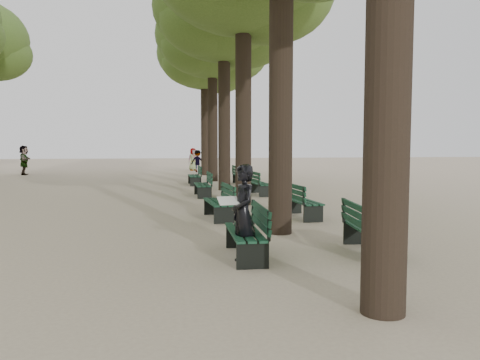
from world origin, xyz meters
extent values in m
plane|color=#C3B094|center=(0.00, 0.00, 0.00)|extent=(120.00, 120.00, 0.00)
cylinder|color=#33261C|center=(1.50, 3.00, 3.75)|extent=(0.52, 0.52, 7.50)
cylinder|color=#33261C|center=(1.50, 8.00, 3.75)|extent=(0.52, 0.52, 7.50)
cylinder|color=#33261C|center=(1.50, 13.00, 3.75)|extent=(0.52, 0.52, 7.50)
ellipsoid|color=#3B5A1F|center=(1.50, 13.00, 7.70)|extent=(6.00, 6.00, 4.50)
cylinder|color=#33261C|center=(1.50, 18.00, 3.75)|extent=(0.52, 0.52, 7.50)
ellipsoid|color=#3B5A1F|center=(1.50, 18.00, 7.70)|extent=(6.00, 6.00, 4.50)
cylinder|color=#33261C|center=(1.50, 23.00, 3.75)|extent=(0.52, 0.52, 7.50)
ellipsoid|color=#3B5A1F|center=(1.50, 23.00, 7.70)|extent=(6.00, 6.00, 4.50)
cube|color=black|center=(0.35, 0.93, 0.23)|extent=(0.56, 1.81, 0.45)
cube|color=#0D3020|center=(0.35, 0.93, 0.45)|extent=(0.58, 1.81, 0.04)
cube|color=#0D3020|center=(0.63, 0.92, 0.72)|extent=(0.08, 1.80, 0.40)
cube|color=black|center=(0.35, 5.21, 0.23)|extent=(0.65, 1.83, 0.45)
cube|color=#0D3020|center=(0.35, 5.21, 0.45)|extent=(0.67, 1.83, 0.04)
cube|color=#0D3020|center=(0.63, 5.24, 0.72)|extent=(0.17, 1.80, 0.40)
cube|color=black|center=(0.35, 10.60, 0.23)|extent=(0.54, 1.81, 0.45)
cube|color=#0D3020|center=(0.35, 10.60, 0.45)|extent=(0.56, 1.81, 0.04)
cube|color=#0D3020|center=(0.63, 10.61, 0.72)|extent=(0.06, 1.80, 0.40)
cube|color=black|center=(0.35, 15.73, 0.23)|extent=(0.55, 1.81, 0.45)
cube|color=#0D3020|center=(0.35, 15.73, 0.45)|extent=(0.57, 1.81, 0.04)
cube|color=#0D3020|center=(0.63, 15.73, 0.72)|extent=(0.07, 1.80, 0.40)
cube|color=black|center=(2.65, 0.87, 0.23)|extent=(0.72, 1.85, 0.45)
cube|color=#0D3020|center=(2.65, 0.87, 0.45)|extent=(0.74, 1.85, 0.04)
cube|color=#0D3020|center=(2.37, 0.90, 0.72)|extent=(0.25, 1.79, 0.40)
cube|color=black|center=(2.65, 5.06, 0.23)|extent=(0.64, 1.83, 0.45)
cube|color=#0D3020|center=(2.65, 5.06, 0.45)|extent=(0.66, 1.83, 0.04)
cube|color=#0D3020|center=(2.37, 5.04, 0.72)|extent=(0.16, 1.80, 0.40)
cube|color=black|center=(2.65, 10.83, 0.23)|extent=(0.67, 1.84, 0.45)
cube|color=#0D3020|center=(2.65, 10.83, 0.45)|extent=(0.69, 1.84, 0.04)
cube|color=#0D3020|center=(2.37, 10.81, 0.72)|extent=(0.19, 1.80, 0.40)
cube|color=black|center=(2.65, 15.77, 0.23)|extent=(0.52, 1.80, 0.45)
cube|color=#0D3020|center=(2.65, 15.77, 0.45)|extent=(0.54, 1.80, 0.04)
cube|color=#0D3020|center=(2.37, 15.77, 0.72)|extent=(0.04, 1.80, 0.40)
imported|color=black|center=(0.27, 0.57, 0.82)|extent=(0.43, 0.70, 1.65)
cube|color=white|center=(0.02, 0.57, 1.05)|extent=(0.37, 0.29, 0.12)
imported|color=#262628|center=(1.22, 26.07, 0.78)|extent=(1.05, 0.68, 1.57)
imported|color=#262628|center=(1.02, 28.22, 0.85)|extent=(0.89, 0.65, 1.69)
imported|color=#262628|center=(-10.03, 24.92, 0.95)|extent=(0.62, 1.80, 1.90)
camera|label=1|loc=(-0.99, -7.01, 1.98)|focal=35.00mm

